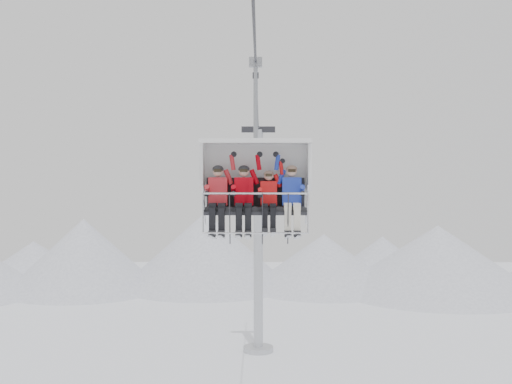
{
  "coord_description": "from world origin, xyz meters",
  "views": [
    {
      "loc": [
        0.1,
        -16.15,
        10.8
      ],
      "look_at": [
        0.0,
        0.0,
        10.29
      ],
      "focal_mm": 45.0,
      "sensor_mm": 36.0,
      "label": 1
    }
  ],
  "objects_px": {
    "skier_far_left": "(218,197)",
    "skier_far_right": "(292,197)",
    "skier_center_right": "(269,199)",
    "lift_tower_right": "(258,256)",
    "chairlift_carrier": "(256,176)",
    "skier_center_left": "(244,197)"
  },
  "relations": [
    {
      "from": "skier_far_left",
      "to": "skier_center_left",
      "type": "relative_size",
      "value": 1.0
    },
    {
      "from": "chairlift_carrier",
      "to": "skier_far_right",
      "type": "height_order",
      "value": "chairlift_carrier"
    },
    {
      "from": "skier_far_left",
      "to": "skier_center_right",
      "type": "bearing_deg",
      "value": -0.75
    },
    {
      "from": "lift_tower_right",
      "to": "skier_far_right",
      "type": "bearing_deg",
      "value": -88.0
    },
    {
      "from": "skier_far_left",
      "to": "chairlift_carrier",
      "type": "bearing_deg",
      "value": 19.46
    },
    {
      "from": "lift_tower_right",
      "to": "chairlift_carrier",
      "type": "height_order",
      "value": "lift_tower_right"
    },
    {
      "from": "lift_tower_right",
      "to": "skier_center_right",
      "type": "distance_m",
      "value": 24.02
    },
    {
      "from": "chairlift_carrier",
      "to": "skier_far_left",
      "type": "distance_m",
      "value": 1.03
    },
    {
      "from": "lift_tower_right",
      "to": "skier_center_right",
      "type": "bearing_deg",
      "value": -89.27
    },
    {
      "from": "lift_tower_right",
      "to": "skier_center_right",
      "type": "height_order",
      "value": "lift_tower_right"
    },
    {
      "from": "skier_center_right",
      "to": "skier_far_right",
      "type": "distance_m",
      "value": 0.53
    },
    {
      "from": "skier_far_left",
      "to": "skier_far_right",
      "type": "height_order",
      "value": "same"
    },
    {
      "from": "lift_tower_right",
      "to": "skier_center_right",
      "type": "xyz_separation_m",
      "value": [
        0.3,
        -23.61,
        4.4
      ]
    },
    {
      "from": "skier_far_left",
      "to": "skier_center_right",
      "type": "relative_size",
      "value": 1.01
    },
    {
      "from": "skier_far_left",
      "to": "skier_center_left",
      "type": "xyz_separation_m",
      "value": [
        0.59,
        0.0,
        0.0
      ]
    },
    {
      "from": "skier_center_right",
      "to": "skier_far_right",
      "type": "relative_size",
      "value": 0.99
    },
    {
      "from": "skier_center_left",
      "to": "skier_center_right",
      "type": "distance_m",
      "value": 0.57
    },
    {
      "from": "chairlift_carrier",
      "to": "skier_center_right",
      "type": "distance_m",
      "value": 0.68
    },
    {
      "from": "skier_center_left",
      "to": "skier_center_right",
      "type": "bearing_deg",
      "value": -1.53
    },
    {
      "from": "lift_tower_right",
      "to": "skier_far_left",
      "type": "bearing_deg",
      "value": -92.09
    },
    {
      "from": "chairlift_carrier",
      "to": "skier_far_left",
      "type": "height_order",
      "value": "chairlift_carrier"
    },
    {
      "from": "skier_center_right",
      "to": "skier_far_right",
      "type": "height_order",
      "value": "skier_far_right"
    }
  ]
}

